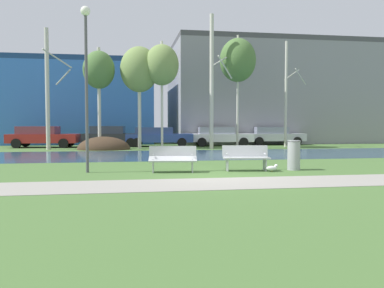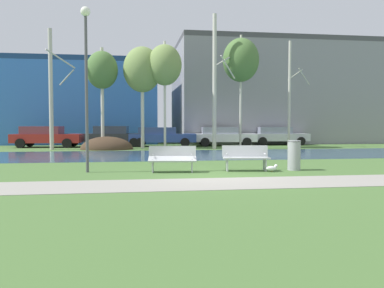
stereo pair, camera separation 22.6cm
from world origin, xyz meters
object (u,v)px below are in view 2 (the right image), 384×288
at_px(parked_hatch_third_blue, 161,136).
at_px(streetlamp, 86,63).
at_px(bench_right, 246,157).
at_px(trash_bin, 294,155).
at_px(parked_suv_fifth_silver, 277,135).
at_px(bench_left, 172,158).
at_px(parked_van_nearest_red, 46,136).
at_px(seagull, 272,168).
at_px(parked_sedan_second_dark, 115,136).
at_px(parked_wagon_fourth_white, 223,136).

bearing_deg(parked_hatch_third_blue, streetlamp, -103.25).
height_order(bench_right, trash_bin, trash_bin).
distance_m(parked_hatch_third_blue, parked_suv_fifth_silver, 8.89).
height_order(bench_left, parked_van_nearest_red, parked_van_nearest_red).
relative_size(bench_right, parked_suv_fifth_silver, 0.37).
bearing_deg(parked_suv_fifth_silver, parked_van_nearest_red, -178.14).
distance_m(bench_left, seagull, 3.38).
bearing_deg(parked_hatch_third_blue, bench_right, -83.03).
distance_m(parked_sedan_second_dark, parked_wagon_fourth_white, 7.79).
xyz_separation_m(streetlamp, parked_suv_fifth_silver, (12.37, 15.50, -2.91)).
xyz_separation_m(seagull, parked_wagon_fourth_white, (1.83, 15.65, 0.60)).
height_order(parked_van_nearest_red, parked_wagon_fourth_white, parked_van_nearest_red).
xyz_separation_m(parked_hatch_third_blue, parked_wagon_fourth_white, (4.48, -0.04, -0.00)).
relative_size(parked_sedan_second_dark, parked_hatch_third_blue, 0.88).
bearing_deg(trash_bin, parked_wagon_fourth_white, 86.66).
distance_m(seagull, parked_hatch_third_blue, 15.92).
distance_m(bench_left, trash_bin, 4.27).
relative_size(trash_bin, streetlamp, 0.19).
distance_m(bench_right, streetlamp, 6.24).
height_order(bench_left, parked_wagon_fourth_white, parked_wagon_fourth_white).
bearing_deg(parked_van_nearest_red, parked_wagon_fourth_white, -0.47).
bearing_deg(parked_suv_fifth_silver, parked_wagon_fourth_white, -171.58).
distance_m(trash_bin, parked_sedan_second_dark, 17.12).
bearing_deg(parked_suv_fifth_silver, bench_left, -121.05).
height_order(bench_left, parked_hatch_third_blue, parked_hatch_third_blue).
bearing_deg(parked_sedan_second_dark, parked_suv_fifth_silver, 1.12).
relative_size(parked_wagon_fourth_white, parked_suv_fifth_silver, 1.04).
xyz_separation_m(bench_left, parked_wagon_fourth_white, (5.16, 15.21, 0.26)).
bearing_deg(parked_wagon_fourth_white, parked_suv_fifth_silver, 8.42).
bearing_deg(streetlamp, parked_van_nearest_red, 106.45).
bearing_deg(parked_van_nearest_red, seagull, -56.13).
distance_m(bench_right, seagull, 0.97).
xyz_separation_m(trash_bin, streetlamp, (-7.09, 0.41, 3.10)).
bearing_deg(parked_van_nearest_red, parked_hatch_third_blue, -0.49).
bearing_deg(streetlamp, parked_sedan_second_dark, 89.21).
bearing_deg(bench_left, trash_bin, -0.77).
xyz_separation_m(bench_right, parked_sedan_second_dark, (-5.16, 15.62, 0.30)).
height_order(bench_right, parked_sedan_second_dark, parked_sedan_second_dark).
distance_m(bench_left, parked_suv_fifth_silver, 18.51).
distance_m(trash_bin, parked_hatch_third_blue, 15.72).
distance_m(parked_sedan_second_dark, parked_hatch_third_blue, 3.32).
height_order(bench_right, parked_hatch_third_blue, parked_hatch_third_blue).
distance_m(trash_bin, parked_wagon_fourth_white, 15.29).
bearing_deg(bench_right, seagull, -29.50).
height_order(bench_left, parked_sedan_second_dark, parked_sedan_second_dark).
bearing_deg(bench_left, parked_hatch_third_blue, 87.44).
height_order(parked_van_nearest_red, parked_hatch_third_blue, parked_van_nearest_red).
bearing_deg(parked_wagon_fourth_white, parked_van_nearest_red, 179.53).
bearing_deg(trash_bin, bench_left, 179.23).
bearing_deg(bench_right, bench_left, 180.00).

